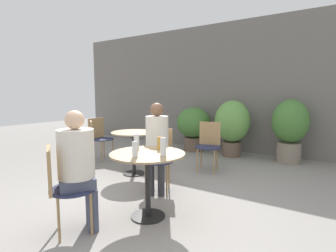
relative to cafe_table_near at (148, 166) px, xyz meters
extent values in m
plane|color=gray|center=(-0.13, -0.04, -0.58)|extent=(20.00, 20.00, 0.00)
cube|color=slate|center=(-0.13, 3.82, 0.92)|extent=(10.00, 0.06, 3.00)
cylinder|color=black|center=(0.00, 0.00, -0.57)|extent=(0.38, 0.38, 0.01)
cylinder|color=black|center=(0.00, 0.00, -0.22)|extent=(0.06, 0.06, 0.68)
cylinder|color=#997F5B|center=(0.00, 0.00, 0.13)|extent=(0.81, 0.81, 0.02)
cylinder|color=black|center=(-1.16, 1.12, -0.57)|extent=(0.38, 0.38, 0.01)
cylinder|color=black|center=(-1.16, 1.12, -0.22)|extent=(0.06, 0.06, 0.68)
cylinder|color=#997F5B|center=(-1.16, 1.12, 0.13)|extent=(0.75, 0.75, 0.02)
cylinder|color=#232847|center=(-0.35, 0.68, -0.14)|extent=(0.44, 0.44, 0.02)
cylinder|color=#9E7A4C|center=(-0.29, 0.87, -0.36)|extent=(0.02, 0.02, 0.42)
cylinder|color=#9E7A4C|center=(-0.55, 0.74, -0.36)|extent=(0.02, 0.02, 0.42)
cylinder|color=#9E7A4C|center=(-0.16, 0.62, -0.36)|extent=(0.02, 0.02, 0.42)
cylinder|color=#9E7A4C|center=(-0.42, 0.49, -0.36)|extent=(0.02, 0.02, 0.42)
cube|color=#9E7A4C|center=(-0.45, 0.85, 0.07)|extent=(0.35, 0.20, 0.41)
cylinder|color=#232847|center=(-0.41, -0.65, -0.14)|extent=(0.44, 0.44, 0.02)
cylinder|color=#9E7A4C|center=(-0.61, -0.69, -0.36)|extent=(0.02, 0.02, 0.42)
cylinder|color=#9E7A4C|center=(-0.37, -0.84, -0.36)|extent=(0.02, 0.02, 0.42)
cylinder|color=#9E7A4C|center=(-0.45, -0.45, -0.36)|extent=(0.02, 0.02, 0.42)
cylinder|color=#9E7A4C|center=(-0.21, -0.60, -0.36)|extent=(0.02, 0.02, 0.42)
cube|color=#9E7A4C|center=(-0.52, -0.81, 0.07)|extent=(0.33, 0.23, 0.41)
cylinder|color=#232847|center=(-2.23, 0.88, -0.14)|extent=(0.44, 0.44, 0.02)
cylinder|color=#9E7A4C|center=(-2.03, 0.90, -0.36)|extent=(0.02, 0.02, 0.42)
cylinder|color=#9E7A4C|center=(-2.25, 1.08, -0.36)|extent=(0.02, 0.02, 0.42)
cylinder|color=#9E7A4C|center=(-2.21, 0.68, -0.36)|extent=(0.02, 0.02, 0.42)
cylinder|color=#9E7A4C|center=(-2.43, 0.86, -0.36)|extent=(0.02, 0.02, 0.42)
cube|color=#9E7A4C|center=(-2.11, 1.03, 0.07)|extent=(0.31, 0.26, 0.41)
cylinder|color=#232847|center=(-0.18, 1.92, -0.14)|extent=(0.44, 0.44, 0.02)
cylinder|color=#9E7A4C|center=(-0.07, 2.09, -0.36)|extent=(0.02, 0.02, 0.42)
cylinder|color=#9E7A4C|center=(-0.35, 2.02, -0.36)|extent=(0.02, 0.02, 0.42)
cylinder|color=#9E7A4C|center=(0.00, 1.81, -0.36)|extent=(0.02, 0.02, 0.42)
cylinder|color=#9E7A4C|center=(-0.28, 1.74, -0.36)|extent=(0.02, 0.02, 0.42)
cube|color=#9E7A4C|center=(-0.22, 2.11, 0.07)|extent=(0.37, 0.12, 0.41)
cylinder|color=#232847|center=(-2.31, 1.49, -0.14)|extent=(0.44, 0.44, 0.02)
cylinder|color=#9E7A4C|center=(-2.45, 1.64, -0.36)|extent=(0.02, 0.02, 0.42)
cylinder|color=#9E7A4C|center=(-2.47, 1.36, -0.36)|extent=(0.02, 0.02, 0.42)
cylinder|color=#9E7A4C|center=(-2.16, 1.62, -0.36)|extent=(0.02, 0.02, 0.42)
cylinder|color=#9E7A4C|center=(-2.18, 1.34, -0.36)|extent=(0.02, 0.02, 0.42)
cube|color=#9E7A4C|center=(-2.51, 1.51, 0.07)|extent=(0.06, 0.38, 0.41)
cylinder|color=#2D2D33|center=(-0.34, 0.51, -0.36)|extent=(0.09, 0.09, 0.42)
cylinder|color=#2D2D33|center=(-0.22, 0.57, -0.36)|extent=(0.09, 0.09, 0.42)
cube|color=#2D2D33|center=(-0.34, 0.64, -0.09)|extent=(0.36, 0.38, 0.09)
cylinder|color=beige|center=(-0.34, 0.64, 0.22)|extent=(0.30, 0.30, 0.52)
sphere|color=brown|center=(-0.34, 0.64, 0.57)|extent=(0.18, 0.18, 0.18)
cylinder|color=#42475B|center=(-0.25, -0.55, -0.36)|extent=(0.10, 0.10, 0.42)
cylinder|color=#42475B|center=(-0.38, -0.46, -0.36)|extent=(0.10, 0.10, 0.42)
cube|color=#42475B|center=(-0.39, -0.61, -0.08)|extent=(0.42, 0.43, 0.10)
cylinder|color=beige|center=(-0.39, -0.61, 0.20)|extent=(0.34, 0.34, 0.47)
sphere|color=#DBAD89|center=(-0.39, -0.61, 0.53)|extent=(0.18, 0.18, 0.18)
cylinder|color=silver|center=(0.22, -0.02, 0.24)|extent=(0.06, 0.06, 0.19)
cylinder|color=#B28433|center=(0.01, 0.22, 0.22)|extent=(0.06, 0.06, 0.15)
cylinder|color=silver|center=(-0.21, 0.07, 0.23)|extent=(0.06, 0.06, 0.18)
cylinder|color=silver|center=(0.01, -0.22, 0.22)|extent=(0.06, 0.06, 0.16)
cylinder|color=brown|center=(-1.20, 3.33, -0.42)|extent=(0.44, 0.44, 0.31)
ellipsoid|color=#427533|center=(-1.20, 3.33, 0.10)|extent=(0.80, 0.80, 0.72)
cylinder|color=brown|center=(-0.23, 3.27, -0.42)|extent=(0.39, 0.39, 0.32)
ellipsoid|color=#609947|center=(-0.23, 3.27, 0.19)|extent=(0.75, 0.75, 0.90)
cylinder|color=slate|center=(0.91, 3.36, -0.37)|extent=(0.45, 0.45, 0.40)
ellipsoid|color=#427533|center=(0.91, 3.36, 0.25)|extent=(0.68, 0.68, 0.84)
camera|label=1|loc=(1.69, -2.18, 0.77)|focal=28.00mm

